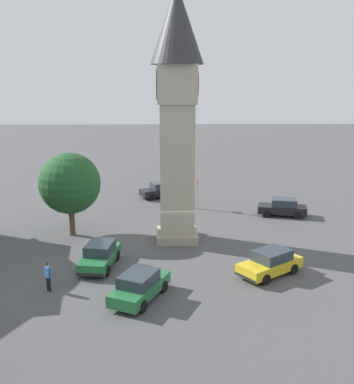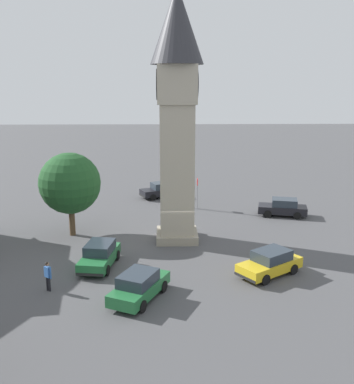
# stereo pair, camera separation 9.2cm
# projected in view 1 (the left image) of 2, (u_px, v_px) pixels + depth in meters

# --- Properties ---
(ground_plane) EXTENTS (200.00, 200.00, 0.00)m
(ground_plane) POSITION_uv_depth(u_px,v_px,m) (177.00, 239.00, 32.60)
(ground_plane) COLOR #4C4C4F
(clock_tower) EXTENTS (3.62, 3.62, 17.77)m
(clock_tower) POSITION_uv_depth(u_px,v_px,m) (177.00, 96.00, 30.17)
(clock_tower) COLOR gray
(clock_tower) RESTS_ON ground
(car_blue_kerb) EXTENTS (4.45, 3.29, 1.53)m
(car_blue_kerb) POSITION_uv_depth(u_px,v_px,m) (140.00, 286.00, 23.31)
(car_blue_kerb) COLOR #236B38
(car_blue_kerb) RESTS_ON ground
(car_silver_kerb) EXTENTS (3.21, 4.46, 1.53)m
(car_silver_kerb) POSITION_uv_depth(u_px,v_px,m) (161.00, 190.00, 44.70)
(car_silver_kerb) COLOR black
(car_silver_kerb) RESTS_ON ground
(car_red_corner) EXTENTS (3.75, 4.35, 1.53)m
(car_red_corner) POSITION_uv_depth(u_px,v_px,m) (270.00, 263.00, 26.34)
(car_red_corner) COLOR gold
(car_red_corner) RESTS_ON ground
(car_white_side) EXTENTS (4.33, 2.27, 1.53)m
(car_white_side) POSITION_uv_depth(u_px,v_px,m) (100.00, 255.00, 27.51)
(car_white_side) COLOR #236B38
(car_white_side) RESTS_ON ground
(car_black_far) EXTENTS (2.57, 4.40, 1.53)m
(car_black_far) POSITION_uv_depth(u_px,v_px,m) (283.00, 207.00, 38.33)
(car_black_far) COLOR black
(car_black_far) RESTS_ON ground
(pedestrian) EXTENTS (0.39, 0.46, 1.69)m
(pedestrian) POSITION_uv_depth(u_px,v_px,m) (48.00, 274.00, 24.18)
(pedestrian) COLOR black
(pedestrian) RESTS_ON ground
(tree) EXTENTS (4.56, 4.56, 6.31)m
(tree) POSITION_uv_depth(u_px,v_px,m) (70.00, 183.00, 32.61)
(tree) COLOR brown
(tree) RESTS_ON ground
(lamp_post) EXTENTS (0.36, 0.36, 4.93)m
(lamp_post) POSITION_uv_depth(u_px,v_px,m) (186.00, 173.00, 40.19)
(lamp_post) COLOR black
(lamp_post) RESTS_ON ground
(road_sign) EXTENTS (0.60, 0.07, 2.80)m
(road_sign) POSITION_uv_depth(u_px,v_px,m) (197.00, 188.00, 40.39)
(road_sign) COLOR gray
(road_sign) RESTS_ON ground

